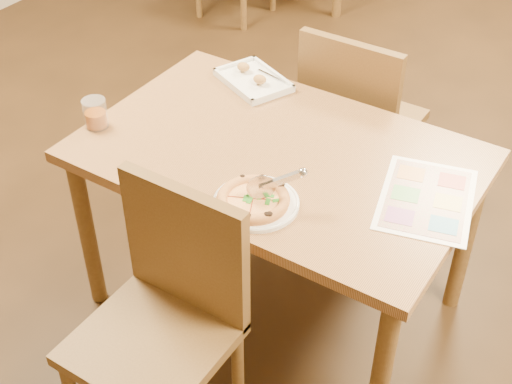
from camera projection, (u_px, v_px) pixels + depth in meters
The scene contains 9 objects.
dining_table at pixel (277, 171), 2.42m from camera, with size 1.30×0.85×0.72m.
chair_near at pixel (169, 295), 2.07m from camera, with size 0.42×0.42×0.47m.
chair_far at pixel (355, 109), 2.86m from camera, with size 0.42×0.42×0.47m.
plate at pixel (256, 203), 2.14m from camera, with size 0.26×0.26×0.01m, color white.
pizza at pixel (253, 200), 2.13m from camera, with size 0.22×0.22×0.03m.
pizza_cutter at pixel (274, 183), 2.09m from camera, with size 0.14×0.11×0.10m.
appetizer_tray at pixel (253, 80), 2.71m from camera, with size 0.33×0.29×0.05m.
glass_tumbler at pixel (96, 115), 2.46m from camera, with size 0.08×0.08×0.10m.
menu at pixel (427, 199), 2.17m from camera, with size 0.27×0.38×0.01m, color white.
Camera 1 is at (0.98, -1.66, 2.10)m, focal length 50.00 mm.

